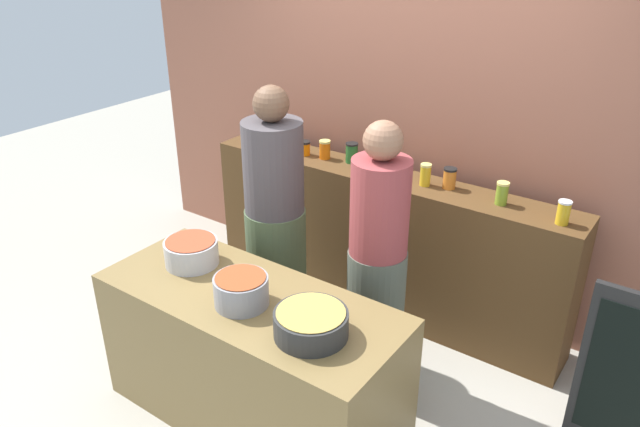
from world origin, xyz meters
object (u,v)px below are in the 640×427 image
Objects in this scene: preserve_jar_6 at (502,193)px; cooking_pot_right at (311,324)px; preserve_jar_4 at (425,175)px; chalkboard_sign at (634,387)px; preserve_jar_7 at (563,212)px; cooking_pot_left at (191,252)px; cooking_pot_center at (241,291)px; preserve_jar_1 at (325,149)px; cook_with_tongs at (276,232)px; preserve_jar_2 at (352,153)px; preserve_jar_5 at (450,178)px; preserve_jar_0 at (305,148)px; cook_in_cap at (377,273)px; preserve_jar_3 at (370,167)px.

cooking_pot_right is (-0.35, -1.48, -0.23)m from preserve_jar_6.
preserve_jar_4 is 1.68m from chalkboard_sign.
preserve_jar_7 is at bearing -3.18° from preserve_jar_4.
chalkboard_sign is at bearing -30.74° from preserve_jar_6.
cooking_pot_center is (0.51, -0.14, 0.01)m from cooking_pot_left.
cook_with_tongs reaches higher than preserve_jar_1.
preserve_jar_2 is 0.51× the size of cooking_pot_center.
preserve_jar_1 is at bearing 165.47° from chalkboard_sign.
preserve_jar_0 is at bearing -177.53° from preserve_jar_5.
preserve_jar_6 is 0.51× the size of cooking_pot_center.
chalkboard_sign is (1.39, 0.15, -0.24)m from cook_in_cap.
cooking_pot_right is at bearing -0.80° from cooking_pot_center.
preserve_jar_0 is at bearing -171.22° from preserve_jar_1.
preserve_jar_2 is at bearing 13.15° from preserve_jar_1.
preserve_jar_6 is 0.08× the size of cook_with_tongs.
cook_with_tongs is at bearing -157.66° from preserve_jar_7.
preserve_jar_4 is 1.07× the size of preserve_jar_5.
preserve_jar_4 is at bearing -6.53° from preserve_jar_2.
cook_in_cap reaches higher than preserve_jar_2.
preserve_jar_0 is at bearing -168.80° from preserve_jar_2.
cooking_pot_left is (-1.30, -1.33, -0.22)m from preserve_jar_6.
cooking_pot_left is 1.07m from cook_in_cap.
cooking_pot_center is at bearing -86.16° from preserve_jar_3.
preserve_jar_7 is at bearing 37.22° from cooking_pot_left.
preserve_jar_1 is 0.93× the size of preserve_jar_4.
preserve_jar_4 is 0.41× the size of cooking_pot_right.
cooking_pot_center is at bearing -15.38° from cooking_pot_left.
preserve_jar_3 is 0.89m from preserve_jar_6.
preserve_jar_1 is 0.13× the size of chalkboard_sign.
preserve_jar_2 is at bearing 101.81° from cooking_pot_center.
preserve_jar_1 is at bearing 179.23° from preserve_jar_6.
preserve_jar_6 is 0.09× the size of cook_in_cap.
preserve_jar_3 is at bearing -172.14° from preserve_jar_4.
cooking_pot_right is at bearing -83.97° from preserve_jar_4.
preserve_jar_6 reaches higher than preserve_jar_3.
preserve_jar_5 reaches higher than preserve_jar_1.
preserve_jar_6 is 0.38m from preserve_jar_7.
cooking_pot_right is 1.15m from cook_with_tongs.
preserve_jar_6 is at bearing 0.28° from preserve_jar_0.
cook_in_cap is at bearing -1.75° from cook_with_tongs.
preserve_jar_4 reaches higher than cooking_pot_right.
preserve_jar_5 is at bearing 10.61° from preserve_jar_3.
preserve_jar_3 is (0.59, -0.05, -0.00)m from preserve_jar_0.
preserve_jar_2 is at bearing 131.04° from cook_in_cap.
cooking_pot_right is (1.13, -1.47, -0.21)m from preserve_jar_0.
preserve_jar_0 is 1.86m from preserve_jar_7.
cooking_pot_right is 0.21× the size of cook_with_tongs.
cook_with_tongs reaches higher than cook_in_cap.
preserve_jar_5 is 0.85m from cook_in_cap.
preserve_jar_5 reaches higher than preserve_jar_3.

